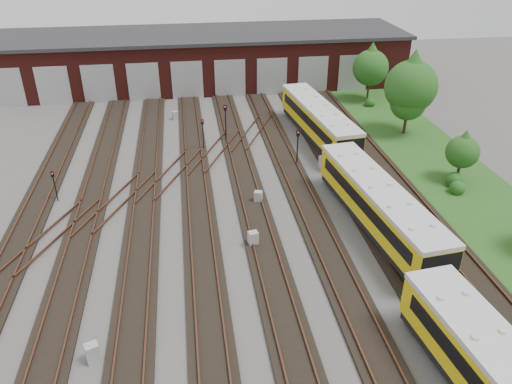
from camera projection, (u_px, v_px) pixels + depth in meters
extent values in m
plane|color=#474442|center=(239.00, 277.00, 29.98)|extent=(120.00, 120.00, 0.00)
cube|color=#533121|center=(5.00, 296.00, 28.15)|extent=(0.10, 70.00, 0.15)
cube|color=black|center=(66.00, 292.00, 28.65)|extent=(2.40, 70.00, 0.18)
cube|color=#533121|center=(53.00, 291.00, 28.48)|extent=(0.10, 70.00, 0.15)
cube|color=#533121|center=(79.00, 289.00, 28.66)|extent=(0.10, 70.00, 0.15)
cube|color=black|center=(137.00, 286.00, 29.16)|extent=(2.40, 70.00, 0.18)
cube|color=#533121|center=(124.00, 285.00, 28.99)|extent=(0.10, 70.00, 0.15)
cube|color=#533121|center=(149.00, 282.00, 29.18)|extent=(0.10, 70.00, 0.15)
cube|color=black|center=(205.00, 279.00, 29.68)|extent=(2.40, 70.00, 0.18)
cube|color=#533121|center=(193.00, 278.00, 29.50)|extent=(0.10, 70.00, 0.15)
cube|color=#533121|center=(217.00, 276.00, 29.69)|extent=(0.10, 70.00, 0.15)
cube|color=black|center=(272.00, 273.00, 30.19)|extent=(2.40, 70.00, 0.18)
cube|color=#533121|center=(260.00, 272.00, 30.02)|extent=(0.10, 70.00, 0.15)
cube|color=#533121|center=(283.00, 270.00, 30.20)|extent=(0.10, 70.00, 0.15)
cube|color=black|center=(335.00, 267.00, 30.70)|extent=(2.40, 70.00, 0.18)
cube|color=#533121|center=(324.00, 266.00, 30.53)|extent=(0.10, 70.00, 0.15)
cube|color=#533121|center=(347.00, 264.00, 30.71)|extent=(0.10, 70.00, 0.15)
cube|color=black|center=(397.00, 261.00, 31.21)|extent=(2.40, 70.00, 0.18)
cube|color=#533121|center=(387.00, 260.00, 31.04)|extent=(0.10, 70.00, 0.15)
cube|color=#533121|center=(408.00, 258.00, 31.23)|extent=(0.10, 70.00, 0.15)
cube|color=black|center=(457.00, 256.00, 31.73)|extent=(2.40, 70.00, 0.18)
cube|color=#533121|center=(447.00, 255.00, 31.55)|extent=(0.10, 70.00, 0.15)
cube|color=#533121|center=(468.00, 253.00, 31.74)|extent=(0.10, 70.00, 0.15)
cube|color=#533121|center=(118.00, 201.00, 37.46)|extent=(5.40, 9.62, 0.15)
cube|color=#533121|center=(171.00, 173.00, 41.43)|extent=(5.40, 9.62, 0.15)
cube|color=#533121|center=(216.00, 151.00, 45.40)|extent=(5.40, 9.62, 0.15)
cube|color=#533121|center=(51.00, 235.00, 33.50)|extent=(5.40, 9.62, 0.15)
cube|color=#533121|center=(253.00, 132.00, 49.37)|extent=(5.40, 9.62, 0.15)
cube|color=#4C1713|center=(201.00, 60.00, 63.06)|extent=(50.00, 12.00, 6.00)
cube|color=#2A2A2C|center=(200.00, 34.00, 61.53)|extent=(51.00, 12.50, 0.40)
cube|color=#9FA1A4|center=(7.00, 88.00, 55.43)|extent=(3.60, 0.12, 4.40)
cube|color=#9FA1A4|center=(53.00, 86.00, 56.07)|extent=(3.60, 0.12, 4.40)
cube|color=#9FA1A4|center=(99.00, 84.00, 56.71)|extent=(3.60, 0.12, 4.40)
cube|color=#9FA1A4|center=(144.00, 82.00, 57.36)|extent=(3.60, 0.12, 4.40)
cube|color=#9FA1A4|center=(187.00, 80.00, 58.00)|extent=(3.60, 0.12, 4.40)
cube|color=#9FA1A4|center=(230.00, 78.00, 58.64)|extent=(3.60, 0.12, 4.40)
cube|color=#9FA1A4|center=(272.00, 77.00, 59.28)|extent=(3.60, 0.12, 4.40)
cube|color=#9FA1A4|center=(313.00, 75.00, 59.92)|extent=(3.60, 0.12, 4.40)
cube|color=#9FA1A4|center=(353.00, 73.00, 60.56)|extent=(3.60, 0.12, 4.40)
cube|color=#254A18|center=(454.00, 179.00, 41.04)|extent=(8.00, 55.00, 0.05)
cube|color=black|center=(376.00, 221.00, 34.29)|extent=(3.84, 14.83, 0.59)
cube|color=yellow|center=(379.00, 204.00, 33.62)|extent=(4.13, 14.86, 2.15)
cube|color=silver|center=(381.00, 188.00, 33.02)|extent=(4.23, 14.87, 0.29)
cube|color=black|center=(362.00, 204.00, 33.21)|extent=(1.47, 12.84, 0.83)
cube|color=black|center=(397.00, 199.00, 33.79)|extent=(1.47, 12.84, 0.83)
cube|color=black|center=(317.00, 133.00, 48.11)|extent=(3.84, 14.83, 0.59)
cube|color=yellow|center=(318.00, 120.00, 47.44)|extent=(4.13, 14.86, 2.15)
cube|color=silver|center=(319.00, 107.00, 46.84)|extent=(4.23, 14.87, 0.29)
cube|color=black|center=(306.00, 119.00, 47.03)|extent=(1.47, 12.84, 0.83)
cube|color=black|center=(331.00, 116.00, 47.61)|extent=(1.47, 12.84, 0.83)
cylinder|color=black|center=(56.00, 189.00, 37.54)|extent=(0.09, 0.09, 2.03)
cube|color=black|center=(52.00, 174.00, 36.94)|extent=(0.25, 0.19, 0.44)
sphere|color=red|center=(52.00, 174.00, 36.82)|extent=(0.10, 0.10, 0.10)
cylinder|color=black|center=(226.00, 126.00, 47.18)|extent=(0.11, 0.11, 3.12)
cube|color=black|center=(225.00, 108.00, 46.29)|extent=(0.30, 0.22, 0.55)
sphere|color=red|center=(225.00, 107.00, 46.14)|extent=(0.13, 0.13, 0.13)
cylinder|color=black|center=(203.00, 137.00, 45.64)|extent=(0.09, 0.09, 2.52)
cube|color=black|center=(202.00, 122.00, 44.92)|extent=(0.25, 0.19, 0.45)
sphere|color=red|center=(202.00, 121.00, 44.79)|extent=(0.11, 0.11, 0.11)
cylinder|color=black|center=(297.00, 151.00, 42.56)|extent=(0.11, 0.11, 2.79)
cube|color=black|center=(298.00, 133.00, 41.75)|extent=(0.29, 0.20, 0.54)
sphere|color=red|center=(298.00, 132.00, 41.60)|extent=(0.13, 0.13, 0.13)
cube|color=#A5A8AB|center=(92.00, 353.00, 24.14)|extent=(0.78, 0.72, 1.05)
cube|color=#A5A8AB|center=(175.00, 115.00, 52.90)|extent=(0.65, 0.61, 0.87)
cube|color=#A5A8AB|center=(253.00, 239.00, 32.63)|extent=(0.72, 0.64, 1.04)
cube|color=#A5A8AB|center=(323.00, 162.00, 42.64)|extent=(0.82, 0.76, 1.11)
cube|color=#A5A8AB|center=(258.00, 197.00, 37.51)|extent=(0.70, 0.65, 0.96)
cylinder|color=#321E16|center=(368.00, 92.00, 58.04)|extent=(0.23, 0.23, 2.08)
sphere|color=#1B4513|center=(371.00, 68.00, 56.69)|extent=(4.05, 4.05, 4.05)
cone|color=#1B4513|center=(372.00, 55.00, 55.98)|extent=(3.47, 3.47, 2.89)
cylinder|color=#321E16|center=(405.00, 125.00, 49.13)|extent=(0.26, 0.26, 1.78)
sphere|color=#1B4513|center=(408.00, 102.00, 47.97)|extent=(3.47, 3.47, 3.47)
cone|color=#1B4513|center=(410.00, 90.00, 47.37)|extent=(2.97, 2.97, 2.48)
cylinder|color=#321E16|center=(406.00, 121.00, 49.20)|extent=(0.26, 0.26, 2.57)
sphere|color=#1B4513|center=(411.00, 87.00, 47.53)|extent=(5.00, 5.00, 5.00)
cone|color=#1B4513|center=(414.00, 68.00, 46.66)|extent=(4.29, 4.29, 3.57)
cylinder|color=#321E16|center=(458.00, 172.00, 40.70)|extent=(0.24, 0.24, 1.36)
sphere|color=#1B4513|center=(463.00, 152.00, 39.82)|extent=(2.64, 2.64, 2.64)
cone|color=#1B4513|center=(465.00, 141.00, 39.36)|extent=(2.27, 2.27, 1.89)
sphere|color=#1B4513|center=(458.00, 186.00, 38.75)|extent=(1.21, 1.21, 1.21)
sphere|color=#1B4513|center=(455.00, 178.00, 39.78)|extent=(1.36, 1.36, 1.36)
sphere|color=#1B4513|center=(370.00, 101.00, 56.41)|extent=(1.17, 1.17, 1.17)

